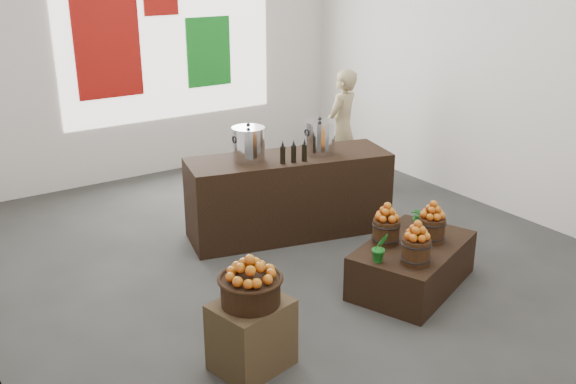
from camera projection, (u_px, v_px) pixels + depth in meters
ground at (290, 259)px, 6.82m from camera, size 7.00×7.00×0.00m
back_wall at (148, 35)px, 8.85m from camera, size 6.00×0.04×4.00m
back_opening at (169, 33)px, 8.99m from camera, size 3.20×0.02×2.40m
deco_red_left at (107, 46)px, 8.55m from camera, size 0.90×0.04×1.40m
deco_green_right at (209, 52)px, 9.40m from camera, size 0.70×0.04×1.00m
crate at (252, 335)px, 4.95m from camera, size 0.65×0.57×0.56m
wicker_basket at (251, 291)px, 4.81m from camera, size 0.45×0.45×0.21m
apples_in_basket at (250, 267)px, 4.74m from camera, size 0.35×0.35×0.19m
display_table at (412, 265)px, 6.20m from camera, size 1.48×1.20×0.44m
apple_bucket_front_left at (416, 251)px, 5.70m from camera, size 0.26×0.26×0.24m
apples_in_bucket_front_left at (417, 230)px, 5.63m from camera, size 0.19×0.19×0.17m
apple_bucket_front_right at (432, 229)px, 6.15m from camera, size 0.26×0.26×0.24m
apples_in_bucket_front_right at (433, 210)px, 6.08m from camera, size 0.19×0.19×0.17m
apple_bucket_rear at (386, 231)px, 6.11m from camera, size 0.26×0.26×0.24m
apples_in_bucket_rear at (387, 212)px, 6.04m from camera, size 0.19×0.19×0.17m
herb_garnish_right at (420, 217)px, 6.45m from camera, size 0.22×0.19×0.24m
herb_garnish_left at (380, 247)px, 5.73m from camera, size 0.18×0.16×0.28m
counter at (289, 195)px, 7.30m from camera, size 2.38×1.25×0.93m
stock_pot_left at (249, 145)px, 6.92m from camera, size 0.35×0.35×0.35m
stock_pot_center at (319, 138)px, 7.19m from camera, size 0.35×0.35×0.35m
oil_cruets at (296, 151)px, 6.89m from camera, size 0.26×0.12×0.26m
shopper at (342, 128)px, 8.81m from camera, size 0.69×0.58×1.61m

